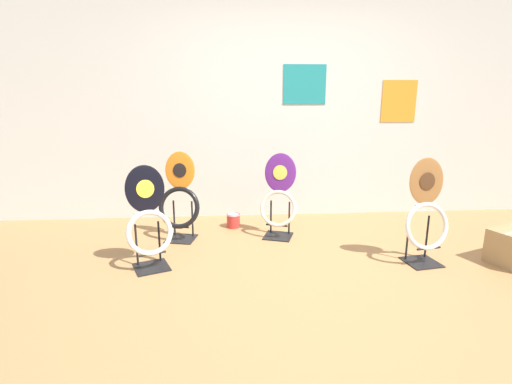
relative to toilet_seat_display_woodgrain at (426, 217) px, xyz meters
name	(u,v)px	position (x,y,z in m)	size (l,w,h in m)	color
ground_plane	(321,292)	(-1.01, -0.46, -0.42)	(14.00, 14.00, 0.00)	#A37547
wall_back	(286,107)	(-1.01, 1.54, 0.88)	(8.00, 0.07, 2.60)	silver
toilet_seat_display_woodgrain	(426,217)	(0.00, 0.00, 0.00)	(0.43, 0.32, 0.93)	black
toilet_seat_display_jazz_black	(148,223)	(-2.37, 0.08, -0.02)	(0.42, 0.36, 0.89)	black
toilet_seat_display_orange_sun	(179,203)	(-2.19, 0.74, -0.04)	(0.45, 0.33, 0.90)	black
toilet_seat_display_purple_note	(279,200)	(-1.18, 0.76, -0.02)	(0.41, 0.36, 0.87)	black
paint_can	(233,220)	(-1.64, 1.08, -0.34)	(0.15, 0.15, 0.16)	red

